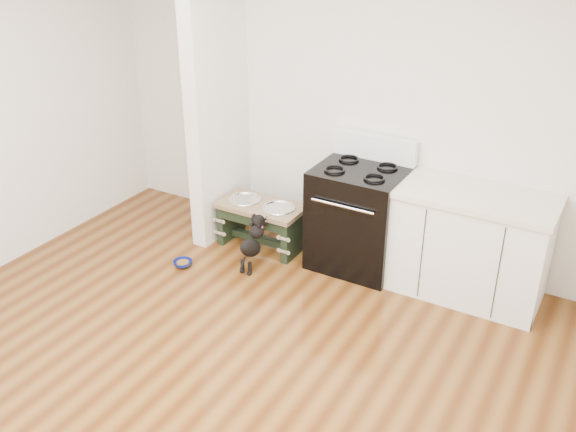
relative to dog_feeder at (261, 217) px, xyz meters
The scene contains 8 objects.
ground 2.13m from the dog_feeder, 71.67° to the right, with size 5.00×5.00×0.00m, color #4B260D.
room_shell 2.48m from the dog_feeder, 71.67° to the right, with size 5.00×5.00×5.00m.
partition_wall 1.16m from the dog_feeder, 168.78° to the left, with size 0.15×0.80×2.70m, color silver.
oven_range 0.94m from the dog_feeder, ahead, with size 0.76×0.69×1.14m.
cabinet_run 1.91m from the dog_feeder, ahead, with size 1.24×0.64×0.91m.
dog_feeder is the anchor object (origin of this frame).
puppy 0.40m from the dog_feeder, 68.85° to the right, with size 0.14×0.41×0.49m.
floor_bowl 0.84m from the dog_feeder, 122.05° to the right, with size 0.22×0.22×0.05m.
Camera 1 is at (2.22, -2.49, 3.00)m, focal length 40.00 mm.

